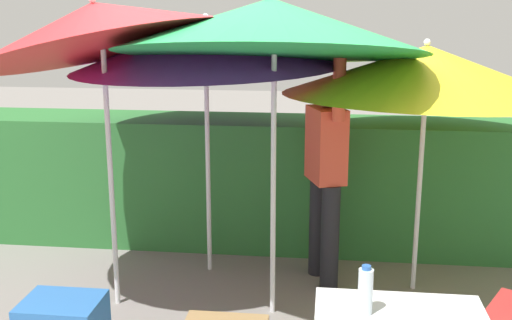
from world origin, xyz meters
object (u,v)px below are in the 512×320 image
object	(u,v)px
umbrella_orange	(426,71)
umbrella_yellow	(98,26)
umbrella_navy	(206,44)
person_vendor	(326,166)
bottle_water	(365,291)
umbrella_rainbow	(271,27)

from	to	relation	value
umbrella_orange	umbrella_yellow	bearing A→B (deg)	-166.06
umbrella_navy	person_vendor	size ratio (longest dim) A/B	1.10
umbrella_orange	umbrella_navy	size ratio (longest dim) A/B	0.99
umbrella_yellow	bottle_water	distance (m)	2.43
umbrella_rainbow	person_vendor	bearing A→B (deg)	56.56
umbrella_navy	person_vendor	xyz separation A→B (m)	(0.92, -0.10, -0.89)
umbrella_rainbow	umbrella_yellow	world-z (taller)	umbrella_yellow
umbrella_yellow	person_vendor	world-z (taller)	umbrella_yellow
bottle_water	umbrella_navy	bearing A→B (deg)	119.51
umbrella_rainbow	umbrella_yellow	size ratio (longest dim) A/B	0.95
umbrella_navy	bottle_water	distance (m)	2.50
umbrella_navy	bottle_water	size ratio (longest dim) A/B	8.62
person_vendor	bottle_water	distance (m)	1.90
umbrella_rainbow	person_vendor	size ratio (longest dim) A/B	1.22
umbrella_navy	bottle_water	bearing A→B (deg)	-60.49
umbrella_navy	umbrella_rainbow	bearing A→B (deg)	-50.17
umbrella_orange	umbrella_yellow	world-z (taller)	umbrella_yellow
person_vendor	bottle_water	xyz separation A→B (m)	(0.20, -1.89, -0.11)
umbrella_rainbow	umbrella_orange	xyz separation A→B (m)	(1.06, 0.51, -0.32)
umbrella_rainbow	person_vendor	xyz separation A→B (m)	(0.37, 0.56, -1.05)
umbrella_orange	bottle_water	bearing A→B (deg)	-104.73
umbrella_navy	bottle_water	xyz separation A→B (m)	(1.13, -1.99, -1.00)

